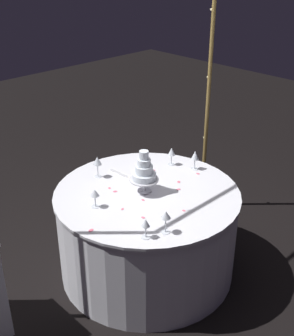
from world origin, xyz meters
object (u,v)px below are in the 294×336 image
at_px(wine_glass_5, 172,152).
at_px(wine_glass_4, 146,224).
at_px(wine_glass_1, 195,156).
at_px(cake_knife, 125,176).
at_px(tiered_cake, 144,172).
at_px(wine_glass_2, 166,216).
at_px(decorative_arch, 115,79).
at_px(wine_glass_3, 97,162).
at_px(main_table, 147,232).
at_px(wine_glass_0, 95,194).

bearing_deg(wine_glass_5, wine_glass_4, -145.87).
bearing_deg(wine_glass_1, cake_knife, 148.55).
xyz_separation_m(tiered_cake, wine_glass_2, (-0.27, -0.48, -0.04)).
bearing_deg(tiered_cake, decorative_arch, 88.54).
height_order(tiered_cake, wine_glass_2, tiered_cake).
relative_size(wine_glass_1, wine_glass_2, 1.01).
height_order(wine_glass_1, cake_knife, wine_glass_1).
height_order(tiered_cake, cake_knife, tiered_cake).
height_order(decorative_arch, cake_knife, decorative_arch).
height_order(tiered_cake, wine_glass_3, tiered_cake).
relative_size(decorative_arch, wine_glass_1, 14.30).
xyz_separation_m(main_table, wine_glass_4, (-0.42, -0.41, 0.47)).
relative_size(wine_glass_3, wine_glass_5, 1.14).
relative_size(wine_glass_0, wine_glass_4, 1.02).
height_order(decorative_arch, tiered_cake, decorative_arch).
distance_m(tiered_cake, wine_glass_0, 0.42).
height_order(wine_glass_0, wine_glass_2, wine_glass_2).
relative_size(wine_glass_3, wine_glass_4, 1.28).
distance_m(wine_glass_0, wine_glass_3, 0.46).
height_order(wine_glass_0, wine_glass_4, wine_glass_0).
bearing_deg(cake_knife, wine_glass_4, -122.88).
xyz_separation_m(main_table, wine_glass_1, (0.55, 0.00, 0.49)).
xyz_separation_m(wine_glass_2, wine_glass_5, (0.76, 0.65, -0.01)).
distance_m(decorative_arch, wine_glass_2, 1.08).
height_order(decorative_arch, wine_glass_5, decorative_arch).
bearing_deg(cake_knife, wine_glass_0, -156.55).
relative_size(tiered_cake, wine_glass_4, 2.44).
bearing_deg(wine_glass_0, tiered_cake, -11.88).
distance_m(main_table, wine_glass_2, 0.73).
height_order(decorative_arch, wine_glass_2, decorative_arch).
xyz_separation_m(wine_glass_1, wine_glass_4, (-0.97, -0.41, -0.02)).
bearing_deg(tiered_cake, main_table, -68.27).
xyz_separation_m(decorative_arch, wine_glass_2, (-0.28, -0.79, -0.68)).
height_order(wine_glass_2, cake_knife, wine_glass_2).
bearing_deg(wine_glass_2, main_table, 58.53).
xyz_separation_m(decorative_arch, cake_knife, (0.05, -0.02, -0.80)).
bearing_deg(decorative_arch, wine_glass_4, -119.04).
height_order(wine_glass_0, wine_glass_1, wine_glass_1).
bearing_deg(wine_glass_0, wine_glass_5, 5.42).
relative_size(tiered_cake, wine_glass_3, 1.91).
bearing_deg(wine_glass_2, wine_glass_1, 28.92).
bearing_deg(cake_knife, decorative_arch, 154.80).
height_order(decorative_arch, wine_glass_1, decorative_arch).
xyz_separation_m(wine_glass_0, wine_glass_5, (0.89, 0.08, 0.01)).
relative_size(tiered_cake, cake_knife, 1.14).
height_order(main_table, wine_glass_5, wine_glass_5).
distance_m(main_table, wine_glass_5, 0.70).
bearing_deg(wine_glass_1, wine_glass_2, -151.08).
xyz_separation_m(wine_glass_2, cake_knife, (0.33, 0.77, -0.12)).
bearing_deg(wine_glass_4, wine_glass_2, -20.44).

